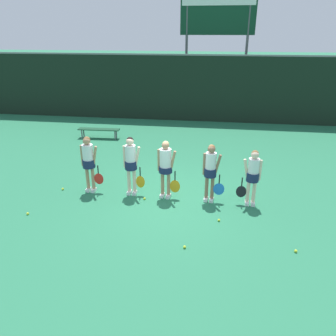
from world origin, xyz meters
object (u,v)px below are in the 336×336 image
player_0 (89,160)px  tennis_ball_6 (219,220)px  bench_courtside (99,130)px  player_1 (131,161)px  tennis_ball_1 (243,194)px  scoreboard (217,26)px  tennis_ball_0 (185,247)px  tennis_ball_3 (144,199)px  player_2 (166,165)px  player_4 (253,174)px  tennis_ball_5 (63,189)px  tennis_ball_2 (296,251)px  tennis_ball_4 (28,214)px  player_3 (211,169)px

player_0 → tennis_ball_6: 4.22m
bench_courtside → player_1: (2.84, -5.18, 0.69)m
bench_courtside → tennis_ball_1: size_ratio=29.09×
player_1 → scoreboard: bearing=79.3°
tennis_ball_0 → tennis_ball_3: size_ratio=1.00×
tennis_ball_3 → player_2: bearing=25.1°
player_0 → player_4: player_0 is taller
scoreboard → player_1: (-2.24, -10.58, -3.72)m
player_2 → tennis_ball_5: 3.40m
tennis_ball_3 → tennis_ball_5: bearing=174.6°
tennis_ball_2 → tennis_ball_4: same height
tennis_ball_1 → tennis_ball_2: (0.97, -2.66, 0.00)m
tennis_ball_6 → tennis_ball_3: bearing=158.0°
player_1 → tennis_ball_1: bearing=8.0°
player_4 → tennis_ball_3: player_4 is taller
player_4 → tennis_ball_0: player_4 is taller
scoreboard → bench_courtside: size_ratio=3.21×
player_3 → player_4: 1.16m
tennis_ball_2 → tennis_ball_6: (-1.71, 1.06, -0.00)m
tennis_ball_4 → player_0: bearing=53.2°
tennis_ball_2 → tennis_ball_4: (-6.83, 0.65, -0.00)m
player_1 → tennis_ball_4: 3.15m
player_0 → tennis_ball_5: 1.36m
tennis_ball_1 → tennis_ball_6: 1.76m
player_0 → tennis_ball_5: (-0.92, -0.08, -1.01)m
tennis_ball_3 → player_3: bearing=6.8°
player_3 → tennis_ball_5: bearing=-173.5°
player_4 → tennis_ball_1: (-0.13, 0.55, -0.93)m
tennis_ball_3 → tennis_ball_5: 2.67m
player_2 → bench_courtside: bearing=134.8°
player_1 → tennis_ball_3: 1.17m
bench_courtside → player_3: bearing=-47.8°
tennis_ball_0 → scoreboard: bearing=88.2°
player_4 → tennis_ball_6: (-0.87, -1.05, -0.93)m
tennis_ball_1 → tennis_ball_4: size_ratio=0.95×
scoreboard → player_2: 11.34m
bench_courtside → tennis_ball_5: (0.63, -5.25, -0.34)m
bench_courtside → tennis_ball_4: bearing=-89.3°
tennis_ball_2 → tennis_ball_6: bearing=148.3°
player_3 → tennis_ball_1: bearing=32.8°
player_0 → player_4: bearing=0.4°
scoreboard → tennis_ball_5: size_ratio=86.45×
player_4 → bench_courtside: bearing=142.3°
tennis_ball_0 → player_0: bearing=141.7°
player_4 → scoreboard: bearing=99.1°
player_1 → player_3: 2.33m
player_3 → player_2: bearing=-175.5°
player_1 → tennis_ball_3: (0.44, -0.33, -1.04)m
tennis_ball_4 → tennis_ball_6: size_ratio=1.07×
player_0 → tennis_ball_0: size_ratio=25.73×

